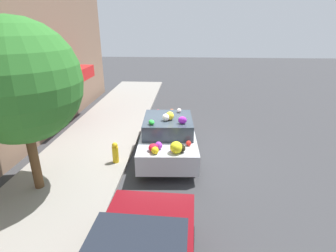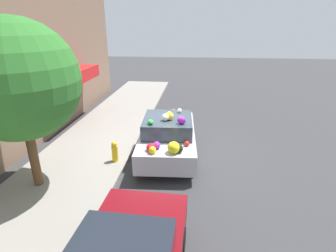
% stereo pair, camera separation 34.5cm
% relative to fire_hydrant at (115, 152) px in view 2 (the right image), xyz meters
% --- Properties ---
extents(ground_plane, '(60.00, 60.00, 0.00)m').
position_rel_fire_hydrant_xyz_m(ground_plane, '(0.93, -1.47, -0.47)').
color(ground_plane, '#38383A').
extents(sidewalk_curb, '(24.00, 3.20, 0.12)m').
position_rel_fire_hydrant_xyz_m(sidewalk_curb, '(0.93, 1.23, -0.41)').
color(sidewalk_curb, gray).
rests_on(sidewalk_curb, ground).
extents(building_facade, '(18.00, 1.20, 5.83)m').
position_rel_fire_hydrant_xyz_m(building_facade, '(1.09, 3.45, 2.41)').
color(building_facade, '#846651').
rests_on(building_facade, ground).
extents(street_tree, '(3.01, 3.01, 4.44)m').
position_rel_fire_hydrant_xyz_m(street_tree, '(-1.52, 1.77, 2.58)').
color(street_tree, brown).
rests_on(street_tree, sidewalk_curb).
extents(fire_hydrant, '(0.20, 0.20, 0.70)m').
position_rel_fire_hydrant_xyz_m(fire_hydrant, '(0.00, 0.00, 0.00)').
color(fire_hydrant, gold).
rests_on(fire_hydrant, sidewalk_curb).
extents(art_car, '(4.11, 2.05, 1.70)m').
position_rel_fire_hydrant_xyz_m(art_car, '(0.88, -1.65, 0.28)').
color(art_car, '#B7BABF').
rests_on(art_car, ground).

